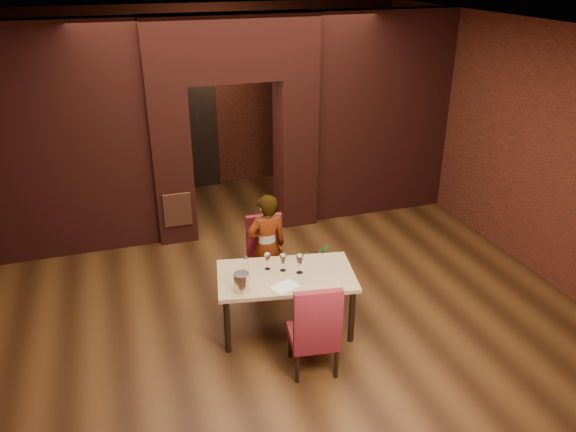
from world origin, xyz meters
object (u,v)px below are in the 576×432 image
chair_near (313,325)px  wine_glass_a (267,262)px  wine_glass_c (300,264)px  potted_plant (314,261)px  person_seated (267,247)px  water_bottle (246,267)px  wine_glass_b (283,263)px  wine_bucket (242,282)px  chair_far (268,257)px  dining_table (286,301)px

chair_near → wine_glass_a: bearing=-68.9°
wine_glass_a → chair_near: bearing=-77.0°
wine_glass_c → potted_plant: 1.29m
chair_near → person_seated: size_ratio=0.76×
wine_glass_c → water_bottle: water_bottle is taller
chair_near → wine_glass_b: 0.88m
wine_bucket → water_bottle: 0.27m
wine_bucket → potted_plant: size_ratio=0.47×
chair_near → wine_glass_b: size_ratio=5.28×
wine_glass_c → wine_bucket: size_ratio=1.07×
chair_far → wine_glass_c: (0.14, -0.81, 0.32)m
wine_glass_a → wine_glass_c: 0.37m
potted_plant → wine_glass_b: bearing=-128.7°
dining_table → water_bottle: water_bottle is taller
person_seated → chair_near: bearing=87.8°
wine_glass_a → chair_far: bearing=73.9°
dining_table → wine_glass_b: 0.46m
chair_near → wine_glass_c: 0.79m
chair_far → water_bottle: size_ratio=3.79×
person_seated → wine_glass_a: (-0.15, -0.54, 0.11)m
chair_near → wine_glass_b: (-0.06, 0.83, 0.28)m
chair_far → chair_near: bearing=-85.5°
chair_far → wine_glass_c: bearing=-77.1°
chair_far → wine_glass_a: (-0.18, -0.62, 0.31)m
chair_far → wine_glass_a: bearing=-102.8°
wine_bucket → chair_near: bearing=-44.0°
wine_glass_a → wine_glass_b: bearing=-28.3°
wine_glass_a → wine_bucket: size_ratio=0.94×
chair_far → wine_bucket: 1.16m
chair_far → chair_near: size_ratio=0.95×
chair_far → chair_near: (0.03, -1.53, 0.03)m
water_bottle → potted_plant: (1.14, 0.91, -0.62)m
wine_glass_a → potted_plant: wine_glass_a is taller
wine_glass_b → potted_plant: 1.29m
chair_near → wine_glass_a: (-0.21, 0.91, 0.28)m
chair_near → water_bottle: bearing=-51.6°
person_seated → wine_glass_b: 0.64m
dining_table → person_seated: size_ratio=1.09×
person_seated → potted_plant: bearing=-164.4°
chair_far → water_bottle: bearing=-118.6°
dining_table → potted_plant: dining_table is taller
wine_glass_b → water_bottle: bearing=-178.3°
chair_near → person_seated: person_seated is taller
wine_glass_c → wine_bucket: bearing=-167.3°
wine_glass_a → wine_glass_b: size_ratio=0.97×
dining_table → chair_near: chair_near is taller
chair_far → wine_bucket: size_ratio=4.87×
dining_table → wine_bucket: (-0.54, -0.17, 0.45)m
chair_near → wine_glass_c: bearing=-90.1°
wine_glass_a → dining_table: bearing=-46.6°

